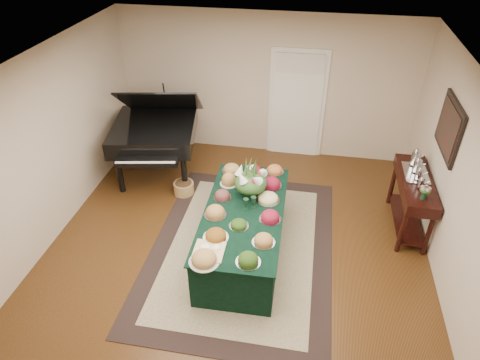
% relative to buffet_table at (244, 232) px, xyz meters
% --- Properties ---
extents(ground, '(6.00, 6.00, 0.00)m').
position_rel_buffet_table_xyz_m(ground, '(-0.11, 0.00, -0.38)').
color(ground, black).
rests_on(ground, ground).
extents(area_rug, '(2.61, 3.66, 0.01)m').
position_rel_buffet_table_xyz_m(area_rug, '(-0.04, 0.06, -0.37)').
color(area_rug, black).
rests_on(area_rug, ground).
extents(kitchen_doorway, '(1.05, 0.07, 2.10)m').
position_rel_buffet_table_xyz_m(kitchen_doorway, '(0.49, 2.97, 0.64)').
color(kitchen_doorway, white).
rests_on(kitchen_doorway, ground).
extents(buffet_table, '(1.13, 2.31, 0.75)m').
position_rel_buffet_table_xyz_m(buffet_table, '(0.00, 0.00, 0.00)').
color(buffet_table, black).
rests_on(buffet_table, ground).
extents(food_platters, '(1.05, 2.41, 0.15)m').
position_rel_buffet_table_xyz_m(food_platters, '(-0.03, 0.02, 0.42)').
color(food_platters, silver).
rests_on(food_platters, buffet_table).
extents(cutting_board, '(0.38, 0.38, 0.10)m').
position_rel_buffet_table_xyz_m(cutting_board, '(-0.28, -0.83, 0.40)').
color(cutting_board, tan).
rests_on(cutting_board, buffet_table).
extents(green_goblets, '(0.17, 0.14, 0.18)m').
position_rel_buffet_table_xyz_m(green_goblets, '(0.07, 0.08, 0.46)').
color(green_goblets, black).
rests_on(green_goblets, buffet_table).
extents(floral_centerpiece, '(0.48, 0.48, 0.48)m').
position_rel_buffet_table_xyz_m(floral_centerpiece, '(0.03, 0.38, 0.65)').
color(floral_centerpiece, black).
rests_on(floral_centerpiece, buffet_table).
extents(grand_piano, '(1.71, 1.91, 1.74)m').
position_rel_buffet_table_xyz_m(grand_piano, '(-1.90, 1.80, 0.49)').
color(grand_piano, black).
rests_on(grand_piano, ground).
extents(wicker_basket, '(0.35, 0.35, 0.22)m').
position_rel_buffet_table_xyz_m(wicker_basket, '(-1.27, 1.24, -0.27)').
color(wicker_basket, olive).
rests_on(wicker_basket, ground).
extents(mahogany_sideboard, '(0.45, 1.40, 0.90)m').
position_rel_buffet_table_xyz_m(mahogany_sideboard, '(2.39, 1.01, 0.32)').
color(mahogany_sideboard, black).
rests_on(mahogany_sideboard, ground).
extents(tea_service, '(0.34, 0.74, 0.30)m').
position_rel_buffet_table_xyz_m(tea_service, '(2.39, 1.13, 0.63)').
color(tea_service, silver).
rests_on(tea_service, mahogany_sideboard).
extents(pink_bouquet, '(0.17, 0.17, 0.21)m').
position_rel_buffet_table_xyz_m(pink_bouquet, '(2.39, 0.52, 0.66)').
color(pink_bouquet, black).
rests_on(pink_bouquet, mahogany_sideboard).
extents(wall_painting, '(0.05, 0.95, 0.75)m').
position_rel_buffet_table_xyz_m(wall_painting, '(2.61, 1.01, 1.37)').
color(wall_painting, black).
rests_on(wall_painting, ground).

